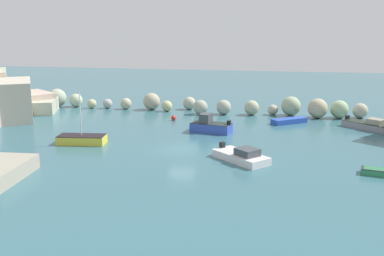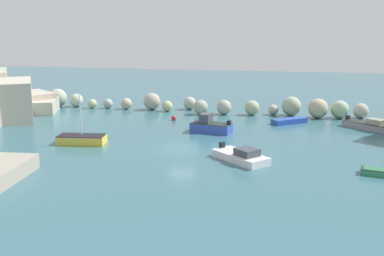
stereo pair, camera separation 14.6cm
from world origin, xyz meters
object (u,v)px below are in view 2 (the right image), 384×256
object	(u,v)px
moored_boat_0	(211,126)
moored_boat_2	(241,156)
moored_boat_4	(373,126)
moored_boat_3	(289,121)
moored_boat_1	(82,139)
moored_boat_5	(379,172)
channel_buoy	(174,118)

from	to	relation	value
moored_boat_0	moored_boat_2	world-z (taller)	moored_boat_0
moored_boat_0	moored_boat_2	bearing A→B (deg)	124.29
moored_boat_0	moored_boat_4	bearing A→B (deg)	-154.12
moored_boat_3	moored_boat_4	world-z (taller)	moored_boat_4
moored_boat_1	moored_boat_3	bearing A→B (deg)	-152.53
moored_boat_3	moored_boat_5	distance (m)	19.60
moored_boat_1	moored_boat_3	xyz separation A→B (m)	(20.17, 14.12, -0.15)
moored_boat_1	moored_boat_5	distance (m)	27.35
moored_boat_1	moored_boat_4	xyz separation A→B (m)	(29.32, 12.31, 0.01)
moored_boat_4	moored_boat_3	bearing A→B (deg)	-150.23
moored_boat_2	moored_boat_5	bearing A→B (deg)	33.40
moored_boat_2	moored_boat_3	world-z (taller)	moored_boat_2
moored_boat_3	moored_boat_5	xyz separation A→B (m)	(6.85, -18.37, -0.04)
moored_boat_0	moored_boat_5	world-z (taller)	moored_boat_0
moored_boat_0	moored_boat_3	bearing A→B (deg)	-131.65
moored_boat_0	moored_boat_5	xyz separation A→B (m)	(15.36, -11.86, -0.42)
moored_boat_3	channel_buoy	bearing A→B (deg)	-33.25
moored_boat_2	moored_boat_0	bearing A→B (deg)	154.85
moored_boat_4	moored_boat_0	bearing A→B (deg)	-124.19
moored_boat_2	moored_boat_4	distance (m)	20.00
moored_boat_2	moored_boat_3	distance (m)	17.29
moored_boat_5	moored_boat_0	bearing A→B (deg)	154.29
moored_boat_0	moored_boat_1	size ratio (longest dim) A/B	0.89
moored_boat_4	moored_boat_5	xyz separation A→B (m)	(-2.31, -16.56, -0.20)
moored_boat_0	moored_boat_2	xyz separation A→B (m)	(4.44, -10.30, -0.23)
moored_boat_5	channel_buoy	bearing A→B (deg)	152.45
moored_boat_0	moored_boat_3	distance (m)	10.72
moored_boat_0	moored_boat_4	xyz separation A→B (m)	(17.66, 4.70, -0.23)
moored_boat_4	moored_boat_1	bearing A→B (deg)	-116.31
channel_buoy	moored_boat_2	bearing A→B (deg)	-57.51
channel_buoy	moored_boat_4	size ratio (longest dim) A/B	0.10
moored_boat_1	moored_boat_3	world-z (taller)	moored_boat_1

